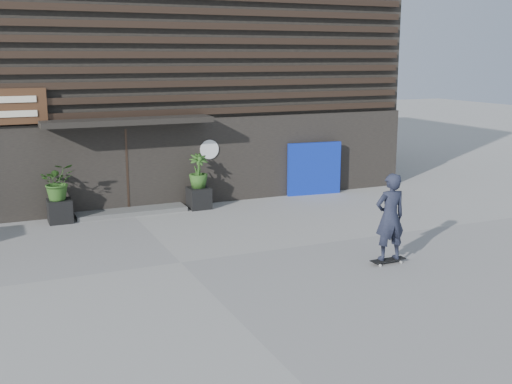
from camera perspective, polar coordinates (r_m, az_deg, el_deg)
name	(u,v)px	position (r m, az deg, el deg)	size (l,w,h in m)	color
ground	(181,262)	(13.27, -6.90, -6.40)	(80.00, 80.00, 0.00)	gray
entrance_step	(131,211)	(17.54, -11.32, -1.73)	(3.00, 0.80, 0.12)	#51514E
planter_pot_left	(60,211)	(17.00, -17.46, -1.67)	(0.60, 0.60, 0.60)	black
bamboo_left	(58,182)	(16.84, -17.63, 0.91)	(0.86, 0.75, 0.96)	#2D591E
planter_pot_right	(199,198)	(17.78, -5.23, -0.55)	(0.60, 0.60, 0.60)	black
bamboo_right	(198,171)	(17.63, -5.28, 1.93)	(0.54, 0.54, 0.96)	#2D591E
blue_tarp	(314,169)	(19.50, 5.33, 2.13)	(1.74, 0.12, 1.63)	#0B219B
building	(91,64)	(22.31, -14.84, 11.25)	(18.00, 11.00, 8.00)	black
skateboarder	(390,217)	(13.11, 12.12, -2.26)	(0.78, 0.48, 1.92)	black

